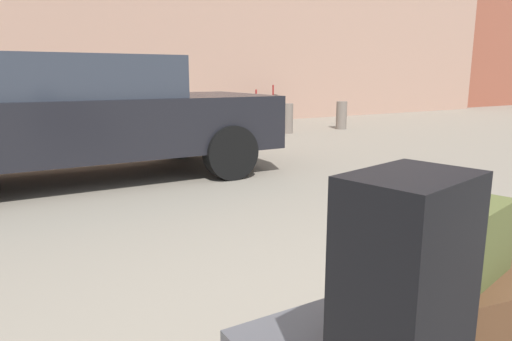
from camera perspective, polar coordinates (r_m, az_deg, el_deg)
The scene contains 8 objects.
suitcase_brown_rear_left at distance 1.72m, azimuth 22.75°, elevation -15.10°, with size 0.59×0.43×0.23m, color #51331E.
suitcase_black_front_right at distance 1.24m, azimuth 17.91°, elevation -14.91°, with size 0.34×0.24×0.64m, color black.
duffel_bag_olive_topmost_pile at distance 1.63m, azimuth 23.41°, elevation -7.65°, with size 0.36×0.25×0.24m, color #4C5128.
parked_car at distance 5.69m, azimuth -20.81°, elevation 6.50°, with size 4.33×1.97×1.42m.
bicycle_leaning at distance 11.64m, azimuth 0.69°, elevation 7.64°, with size 1.70×0.58×0.96m.
bollard_kerb_near at distance 9.07m, azimuth -3.12°, elevation 6.08°, with size 0.24×0.24×0.62m, color #72665B.
bollard_kerb_mid at distance 9.76m, azimuth 3.91°, elevation 6.47°, with size 0.24×0.24×0.62m, color #72665B.
bollard_kerb_far at distance 10.67m, azimuth 10.56°, elevation 6.75°, with size 0.24×0.24×0.62m, color #72665B.
Camera 1 is at (-1.27, -0.93, 1.21)m, focal length 32.23 mm.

